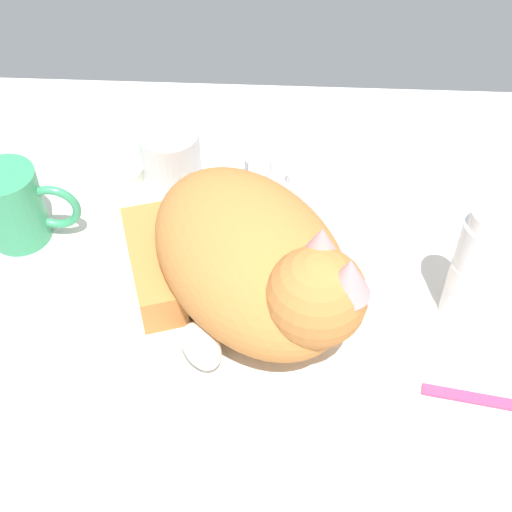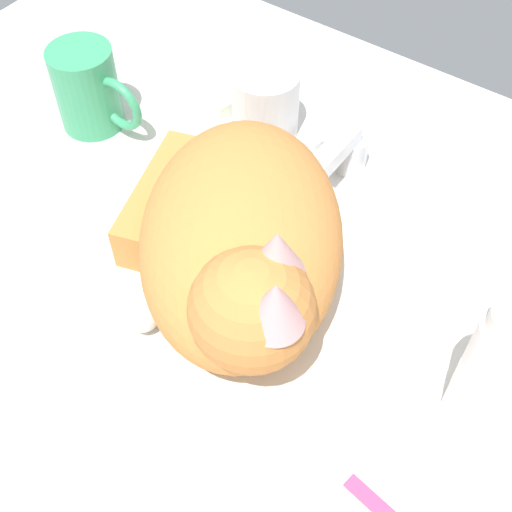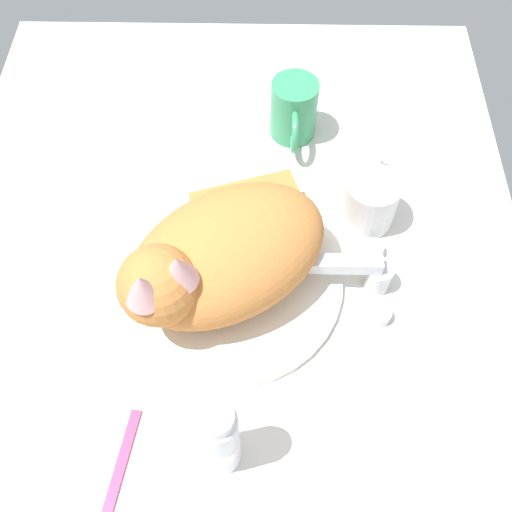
% 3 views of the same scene
% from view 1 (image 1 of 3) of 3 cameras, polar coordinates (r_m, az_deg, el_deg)
% --- Properties ---
extents(ground_plane, '(1.10, 0.83, 0.03)m').
position_cam_1_polar(ground_plane, '(0.82, -0.47, -4.24)').
color(ground_plane, silver).
extents(sink_basin, '(0.30, 0.30, 0.01)m').
position_cam_1_polar(sink_basin, '(0.80, -0.48, -3.35)').
color(sink_basin, silver).
rests_on(sink_basin, ground_plane).
extents(faucet, '(0.13, 0.11, 0.06)m').
position_cam_1_polar(faucet, '(0.91, 0.14, 6.54)').
color(faucet, silver).
rests_on(faucet, ground_plane).
extents(cat, '(0.30, 0.32, 0.16)m').
position_cam_1_polar(cat, '(0.74, -0.11, -0.65)').
color(cat, '#D17F3D').
rests_on(cat, sink_basin).
extents(coffee_mug, '(0.12, 0.07, 0.10)m').
position_cam_1_polar(coffee_mug, '(0.89, -18.42, 3.75)').
color(coffee_mug, '#389966').
rests_on(coffee_mug, ground_plane).
extents(rinse_cup, '(0.08, 0.08, 0.08)m').
position_cam_1_polar(rinse_cup, '(0.92, -6.72, 7.68)').
color(rinse_cup, white).
rests_on(rinse_cup, ground_plane).
extents(soap_dish, '(0.09, 0.06, 0.01)m').
position_cam_1_polar(soap_dish, '(0.96, -10.74, 6.12)').
color(soap_dish, white).
rests_on(soap_dish, ground_plane).
extents(soap_bar, '(0.08, 0.06, 0.02)m').
position_cam_1_polar(soap_bar, '(0.95, -10.88, 6.87)').
color(soap_bar, silver).
rests_on(soap_bar, soap_dish).
extents(toothpaste_bottle, '(0.04, 0.04, 0.15)m').
position_cam_1_polar(toothpaste_bottle, '(0.78, 16.67, -0.77)').
color(toothpaste_bottle, white).
rests_on(toothpaste_bottle, ground_plane).
extents(toothbrush, '(0.14, 0.04, 0.02)m').
position_cam_1_polar(toothbrush, '(0.77, 18.98, -10.82)').
color(toothbrush, '#D83F72').
rests_on(toothbrush, ground_plane).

